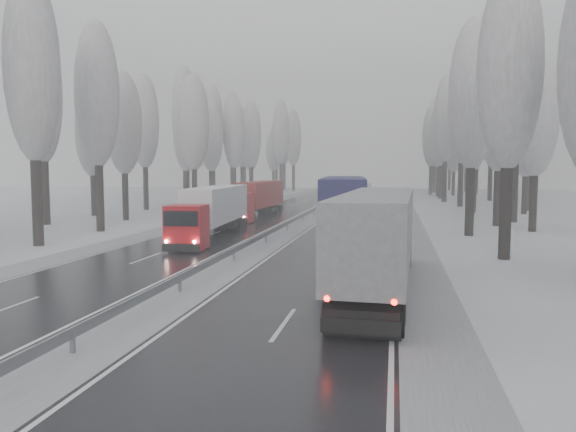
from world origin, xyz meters
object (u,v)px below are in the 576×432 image
(truck_cream_box, at_px, (351,205))
(truck_red_white, at_px, (213,209))
(truck_blue_box, at_px, (344,204))
(truck_red_red, at_px, (258,197))
(truck_grey_tarp, at_px, (379,233))
(box_truck_distant, at_px, (365,190))

(truck_cream_box, xyz_separation_m, truck_red_white, (-9.76, -5.63, 0.01))
(truck_blue_box, distance_m, truck_red_red, 19.82)
(truck_blue_box, bearing_deg, truck_red_red, 117.71)
(truck_grey_tarp, height_order, truck_red_white, truck_grey_tarp)
(truck_grey_tarp, bearing_deg, truck_red_red, 114.45)
(truck_red_white, bearing_deg, truck_blue_box, -0.45)
(truck_blue_box, relative_size, truck_red_white, 1.20)
(box_truck_distant, relative_size, truck_red_red, 0.50)
(truck_grey_tarp, height_order, truck_blue_box, truck_blue_box)
(truck_grey_tarp, relative_size, truck_blue_box, 0.92)
(truck_grey_tarp, height_order, box_truck_distant, truck_grey_tarp)
(box_truck_distant, bearing_deg, truck_grey_tarp, -89.79)
(box_truck_distant, bearing_deg, truck_cream_box, -91.45)
(box_truck_distant, height_order, truck_red_red, truck_red_red)
(truck_grey_tarp, distance_m, truck_cream_box, 21.77)
(truck_cream_box, relative_size, truck_red_red, 1.00)
(truck_grey_tarp, height_order, truck_red_red, truck_grey_tarp)
(truck_red_white, bearing_deg, truck_cream_box, 25.90)
(truck_blue_box, relative_size, box_truck_distant, 2.44)
(truck_red_red, bearing_deg, box_truck_distant, 79.16)
(box_truck_distant, distance_m, truck_red_red, 43.07)
(truck_cream_box, height_order, truck_red_white, truck_red_white)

